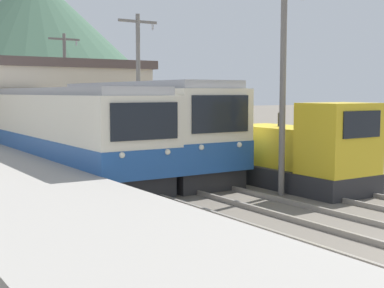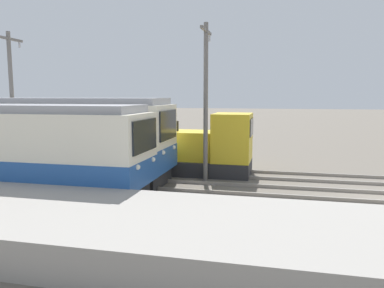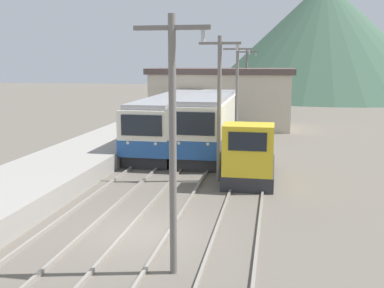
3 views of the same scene
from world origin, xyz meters
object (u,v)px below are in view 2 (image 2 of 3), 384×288
catenary_mast_far (12,96)px  shunting_locomotive (201,149)px  commuter_train_center (52,142)px  catenary_mast_mid (206,96)px

catenary_mast_far → shunting_locomotive: bearing=-81.0°
catenary_mast_far → commuter_train_center: bearing=-115.5°
commuter_train_center → catenary_mast_far: catenary_mast_far is taller
commuter_train_center → shunting_locomotive: commuter_train_center is taller
shunting_locomotive → catenary_mast_mid: size_ratio=0.80×
shunting_locomotive → catenary_mast_far: catenary_mast_far is taller
commuter_train_center → catenary_mast_mid: bearing=-77.5°
commuter_train_center → catenary_mast_mid: 7.29m
commuter_train_center → catenary_mast_far: (1.51, 3.16, 2.09)m
commuter_train_center → catenary_mast_mid: size_ratio=1.59×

